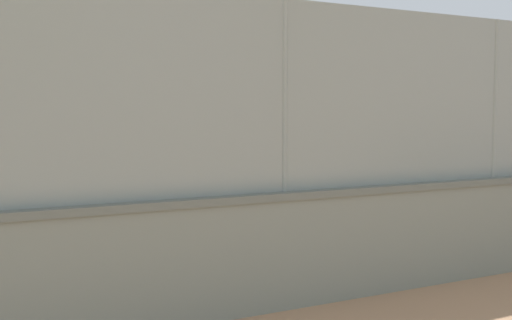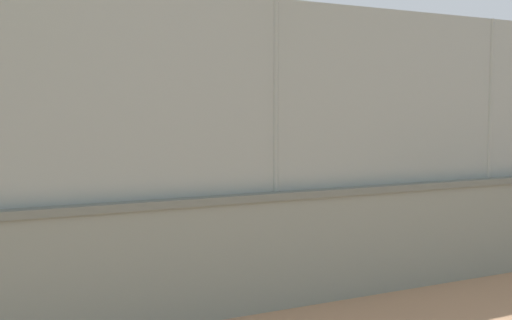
# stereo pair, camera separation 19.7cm
# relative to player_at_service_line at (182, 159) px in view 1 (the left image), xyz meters

# --- Properties ---
(ground_plane) EXTENTS (260.00, 260.00, 0.00)m
(ground_plane) POSITION_rel_player_at_service_line_xyz_m (-2.91, -2.18, -0.90)
(ground_plane) COLOR tan
(perimeter_wall) EXTENTS (26.66, 1.43, 1.29)m
(perimeter_wall) POSITION_rel_player_at_service_line_xyz_m (-0.97, 9.94, -0.25)
(perimeter_wall) COLOR gray
(perimeter_wall) RESTS_ON ground_plane
(fence_panel_on_wall) EXTENTS (26.18, 1.08, 2.10)m
(fence_panel_on_wall) POSITION_rel_player_at_service_line_xyz_m (-0.97, 9.94, 1.44)
(fence_panel_on_wall) COLOR gray
(fence_panel_on_wall) RESTS_ON perimeter_wall
(player_at_service_line) EXTENTS (0.88, 1.03, 1.54)m
(player_at_service_line) POSITION_rel_player_at_service_line_xyz_m (0.00, 0.00, 0.00)
(player_at_service_line) COLOR navy
(player_at_service_line) RESTS_ON ground_plane
(player_baseline_waiting) EXTENTS (0.69, 1.01, 1.71)m
(player_baseline_waiting) POSITION_rel_player_at_service_line_xyz_m (-0.64, -3.10, 0.11)
(player_baseline_waiting) COLOR #591919
(player_baseline_waiting) RESTS_ON ground_plane
(sports_ball) EXTENTS (0.18, 0.18, 0.18)m
(sports_ball) POSITION_rel_player_at_service_line_xyz_m (-0.07, 1.04, -0.81)
(sports_ball) COLOR orange
(sports_ball) RESTS_ON ground_plane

